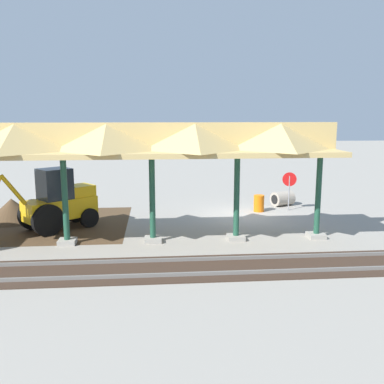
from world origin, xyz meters
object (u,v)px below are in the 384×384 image
traffic_barrel (259,203)px  backhoe (57,202)px  concrete_pipe (283,198)px  stop_sign (289,183)px

traffic_barrel → backhoe: bearing=15.3°
backhoe → concrete_pipe: bearing=-160.7°
stop_sign → traffic_barrel: bearing=5.5°
backhoe → traffic_barrel: (-10.07, -2.76, -0.82)m
stop_sign → concrete_pipe: (-0.03, -1.21, -1.09)m
concrete_pipe → traffic_barrel: size_ratio=1.62×
backhoe → concrete_pipe: 12.53m
backhoe → traffic_barrel: bearing=-164.7°
traffic_barrel → concrete_pipe: bearing=-141.5°
backhoe → concrete_pipe: backhoe is taller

